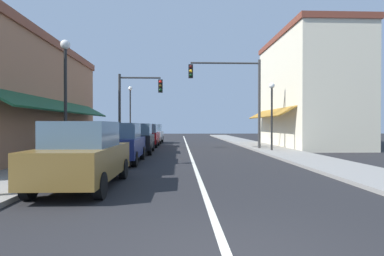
# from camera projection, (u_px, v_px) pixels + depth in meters

# --- Properties ---
(ground_plane) EXTENTS (80.00, 80.00, 0.00)m
(ground_plane) POSITION_uv_depth(u_px,v_px,m) (188.00, 149.00, 21.52)
(ground_plane) COLOR black
(sidewalk_left) EXTENTS (2.60, 56.00, 0.12)m
(sidewalk_left) POSITION_uv_depth(u_px,v_px,m) (108.00, 149.00, 21.30)
(sidewalk_left) COLOR gray
(sidewalk_left) RESTS_ON ground
(sidewalk_right) EXTENTS (2.60, 56.00, 0.12)m
(sidewalk_right) POSITION_uv_depth(u_px,v_px,m) (267.00, 148.00, 21.74)
(sidewalk_right) COLOR gray
(sidewalk_right) RESTS_ON ground
(lane_center_stripe) EXTENTS (0.14, 52.00, 0.01)m
(lane_center_stripe) POSITION_uv_depth(u_px,v_px,m) (188.00, 149.00, 21.52)
(lane_center_stripe) COLOR silver
(lane_center_stripe) RESTS_ON ground
(storefront_right_block) EXTENTS (6.16, 10.20, 8.54)m
(storefront_right_block) POSITION_uv_depth(u_px,v_px,m) (308.00, 91.00, 23.85)
(storefront_right_block) COLOR beige
(storefront_right_block) RESTS_ON ground
(parked_car_nearest_left) EXTENTS (1.82, 4.12, 1.77)m
(parked_car_nearest_left) POSITION_uv_depth(u_px,v_px,m) (84.00, 155.00, 8.29)
(parked_car_nearest_left) COLOR brown
(parked_car_nearest_left) RESTS_ON ground
(parked_car_second_left) EXTENTS (1.80, 4.11, 1.77)m
(parked_car_second_left) POSITION_uv_depth(u_px,v_px,m) (121.00, 143.00, 13.76)
(parked_car_second_left) COLOR navy
(parked_car_second_left) RESTS_ON ground
(parked_car_third_left) EXTENTS (1.86, 4.14, 1.77)m
(parked_car_third_left) POSITION_uv_depth(u_px,v_px,m) (138.00, 139.00, 18.53)
(parked_car_third_left) COLOR black
(parked_car_third_left) RESTS_ON ground
(parked_car_far_left) EXTENTS (1.79, 4.10, 1.77)m
(parked_car_far_left) POSITION_uv_depth(u_px,v_px,m) (147.00, 135.00, 24.04)
(parked_car_far_left) COLOR maroon
(parked_car_far_left) RESTS_ON ground
(parked_car_distant_left) EXTENTS (1.82, 4.12, 1.77)m
(parked_car_distant_left) POSITION_uv_depth(u_px,v_px,m) (153.00, 134.00, 28.72)
(parked_car_distant_left) COLOR #B7BABF
(parked_car_distant_left) RESTS_ON ground
(traffic_signal_mast_arm) EXTENTS (4.91, 0.50, 6.11)m
(traffic_signal_mast_arm) POSITION_uv_depth(u_px,v_px,m) (236.00, 89.00, 20.97)
(traffic_signal_mast_arm) COLOR #333333
(traffic_signal_mast_arm) RESTS_ON ground
(traffic_signal_left_corner) EXTENTS (3.10, 0.50, 5.25)m
(traffic_signal_left_corner) POSITION_uv_depth(u_px,v_px,m) (134.00, 99.00, 21.71)
(traffic_signal_left_corner) COLOR #333333
(traffic_signal_left_corner) RESTS_ON ground
(street_lamp_left_near) EXTENTS (0.36, 0.36, 4.93)m
(street_lamp_left_near) POSITION_uv_depth(u_px,v_px,m) (65.00, 82.00, 11.86)
(street_lamp_left_near) COLOR black
(street_lamp_left_near) RESTS_ON ground
(street_lamp_right_mid) EXTENTS (0.36, 0.36, 4.31)m
(street_lamp_right_mid) POSITION_uv_depth(u_px,v_px,m) (272.00, 105.00, 19.35)
(street_lamp_right_mid) COLOR black
(street_lamp_right_mid) RESTS_ON ground
(street_lamp_left_far) EXTENTS (0.36, 0.36, 5.08)m
(street_lamp_left_far) POSITION_uv_depth(u_px,v_px,m) (130.00, 106.00, 27.37)
(street_lamp_left_far) COLOR black
(street_lamp_left_far) RESTS_ON ground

